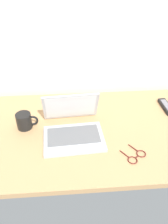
{
  "coord_description": "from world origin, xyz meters",
  "views": [
    {
      "loc": [
        -0.13,
        -0.95,
        0.86
      ],
      "look_at": [
        -0.06,
        0.0,
        0.15
      ],
      "focal_mm": 36.62,
      "sensor_mm": 36.0,
      "label": 1
    }
  ],
  "objects_px": {
    "laptop": "(73,127)",
    "coffee_mug": "(25,121)",
    "remote_control_near": "(166,107)",
    "eyeglasses": "(136,156)"
  },
  "relations": [
    {
      "from": "remote_control_near",
      "to": "eyeglasses",
      "type": "distance_m",
      "value": 0.48
    },
    {
      "from": "coffee_mug",
      "to": "remote_control_near",
      "type": "bearing_deg",
      "value": 7.97
    },
    {
      "from": "coffee_mug",
      "to": "remote_control_near",
      "type": "height_order",
      "value": "coffee_mug"
    },
    {
      "from": "laptop",
      "to": "coffee_mug",
      "type": "relative_size",
      "value": 2.69
    },
    {
      "from": "remote_control_near",
      "to": "coffee_mug",
      "type": "bearing_deg",
      "value": -172.03
    },
    {
      "from": "eyeglasses",
      "to": "remote_control_near",
      "type": "bearing_deg",
      "value": 52.99
    },
    {
      "from": "laptop",
      "to": "eyeglasses",
      "type": "xyz_separation_m",
      "value": [
        0.3,
        -0.19,
        -0.04
      ]
    },
    {
      "from": "coffee_mug",
      "to": "eyeglasses",
      "type": "relative_size",
      "value": 0.87
    },
    {
      "from": "laptop",
      "to": "coffee_mug",
      "type": "height_order",
      "value": "laptop"
    },
    {
      "from": "laptop",
      "to": "coffee_mug",
      "type": "bearing_deg",
      "value": 164.31
    }
  ]
}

